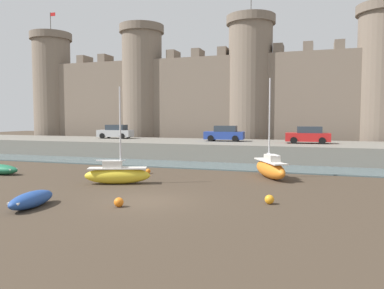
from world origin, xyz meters
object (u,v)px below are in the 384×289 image
sailboat_near_channel_left (270,168)px  mooring_buoy_near_shore (148,171)px  car_quay_centre_east (225,134)px  rowboat_foreground_right (31,199)px  mooring_buoy_mid_mud (269,199)px  sailboat_near_channel_right (117,174)px  car_quay_east (308,135)px  mooring_buoy_off_centre (119,202)px  car_quay_centre_west (116,132)px

sailboat_near_channel_left → mooring_buoy_near_shore: size_ratio=18.69×
sailboat_near_channel_left → car_quay_centre_east: 14.13m
rowboat_foreground_right → mooring_buoy_mid_mud: rowboat_foreground_right is taller
sailboat_near_channel_right → mooring_buoy_near_shore: bearing=90.2°
mooring_buoy_near_shore → mooring_buoy_mid_mud: bearing=-36.4°
rowboat_foreground_right → mooring_buoy_near_shore: size_ratio=8.22×
sailboat_near_channel_left → car_quay_centre_east: sailboat_near_channel_left is taller
car_quay_centre_east → car_quay_east: size_ratio=1.00×
mooring_buoy_mid_mud → mooring_buoy_off_centre: mooring_buoy_mid_mud is taller
sailboat_near_channel_right → car_quay_centre_east: (2.55, 17.87, 1.82)m
car_quay_east → mooring_buoy_near_shore: bearing=-131.3°
sailboat_near_channel_left → sailboat_near_channel_right: bearing=-148.8°
rowboat_foreground_right → mooring_buoy_off_centre: 3.97m
rowboat_foreground_right → car_quay_centre_east: 24.82m
rowboat_foreground_right → car_quay_east: 26.36m
sailboat_near_channel_right → car_quay_east: bearing=57.2°
mooring_buoy_near_shore → car_quay_centre_west: size_ratio=0.09×
mooring_buoy_off_centre → car_quay_east: size_ratio=0.10×
mooring_buoy_mid_mud → mooring_buoy_off_centre: (-6.50, -2.76, -0.00)m
mooring_buoy_mid_mud → mooring_buoy_near_shore: 11.94m
mooring_buoy_mid_mud → car_quay_centre_west: car_quay_centre_west is taller
sailboat_near_channel_left → mooring_buoy_mid_mud: (0.87, -7.84, -0.48)m
mooring_buoy_mid_mud → mooring_buoy_off_centre: bearing=-157.0°
mooring_buoy_near_shore → car_quay_centre_east: (2.56, 13.35, 2.25)m
mooring_buoy_off_centre → car_quay_centre_west: 28.17m
car_quay_east → mooring_buoy_off_centre: bearing=-109.3°
sailboat_near_channel_right → sailboat_near_channel_left: size_ratio=0.89×
rowboat_foreground_right → car_quay_centre_east: (3.18, 24.53, 2.05)m
mooring_buoy_near_shore → car_quay_east: (10.93, 12.44, 2.25)m
mooring_buoy_mid_mud → car_quay_centre_west: 29.87m
mooring_buoy_mid_mud → car_quay_east: (1.31, 19.52, 2.21)m
rowboat_foreground_right → mooring_buoy_mid_mud: size_ratio=6.69×
sailboat_near_channel_right → car_quay_centre_east: sailboat_near_channel_right is taller
sailboat_near_channel_left → rowboat_foreground_right: bearing=-128.1°
sailboat_near_channel_right → mooring_buoy_near_shore: 4.54m
car_quay_centre_west → mooring_buoy_mid_mud: bearing=-46.3°
sailboat_near_channel_right → car_quay_centre_east: 18.14m
sailboat_near_channel_left → mooring_buoy_off_centre: (-5.62, -10.60, -0.48)m
car_quay_centre_east → car_quay_east: bearing=-6.2°
car_quay_centre_west → mooring_buoy_off_centre: bearing=-59.9°
mooring_buoy_mid_mud → car_quay_centre_west: (-20.59, 21.53, 2.21)m
sailboat_near_channel_right → car_quay_centre_west: size_ratio=1.42×
mooring_buoy_near_shore → mooring_buoy_off_centre: 10.32m
sailboat_near_channel_left → mooring_buoy_mid_mud: size_ratio=15.22×
car_quay_centre_west → rowboat_foreground_right: bearing=-68.0°
mooring_buoy_off_centre → car_quay_east: (7.81, 22.28, 2.21)m
car_quay_east → sailboat_near_channel_left: bearing=-100.6°
sailboat_near_channel_left → mooring_buoy_near_shore: sailboat_near_channel_left is taller
car_quay_east → sailboat_near_channel_right: bearing=-122.8°
sailboat_near_channel_right → mooring_buoy_near_shore: size_ratio=16.54×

